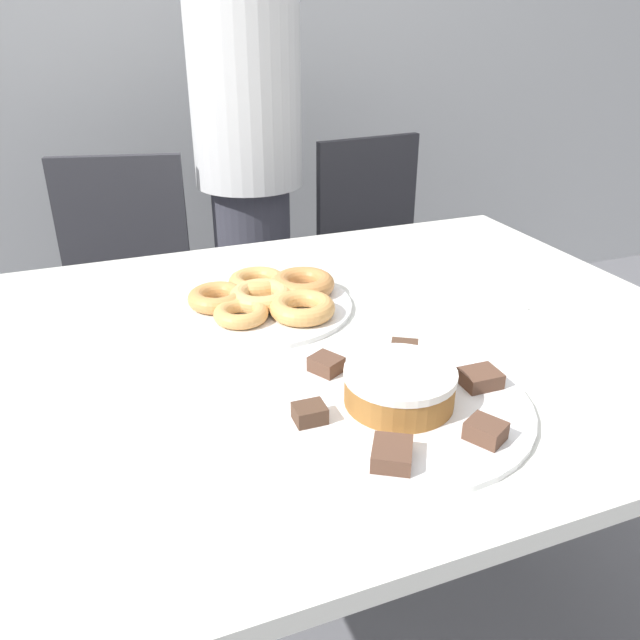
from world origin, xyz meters
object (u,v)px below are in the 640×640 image
object	(u,v)px
office_chair_left	(127,319)
napkin	(498,303)
person_standing	(249,166)
frosted_cake	(399,386)
office_chair_right	(387,279)
plate_cake	(398,405)
plate_donuts	(262,306)

from	to	relation	value
office_chair_left	napkin	distance (m)	1.17
person_standing	frosted_cake	distance (m)	1.28
office_chair_right	plate_cake	distance (m)	1.32
plate_donuts	napkin	xyz separation A→B (m)	(0.45, -0.16, -0.00)
plate_donuts	napkin	size ratio (longest dim) A/B	3.08
napkin	office_chair_right	bearing A→B (deg)	76.68
plate_donuts	frosted_cake	bearing A→B (deg)	-77.51
office_chair_right	frosted_cake	xyz separation A→B (m)	(-0.57, -1.15, 0.35)
office_chair_left	office_chair_right	size ratio (longest dim) A/B	1.00
frosted_cake	plate_donuts	bearing A→B (deg)	102.49
person_standing	plate_cake	distance (m)	1.28
plate_donuts	napkin	bearing A→B (deg)	-18.97
plate_donuts	frosted_cake	world-z (taller)	frosted_cake
office_chair_right	plate_cake	xyz separation A→B (m)	(-0.57, -1.15, 0.32)
person_standing	napkin	world-z (taller)	person_standing
person_standing	office_chair_left	world-z (taller)	person_standing
office_chair_left	plate_cake	world-z (taller)	office_chair_left
office_chair_right	napkin	bearing A→B (deg)	-109.83
office_chair_right	plate_donuts	bearing A→B (deg)	-138.64
plate_donuts	office_chair_left	bearing A→B (deg)	107.55
plate_donuts	frosted_cake	xyz separation A→B (m)	(0.09, -0.41, 0.03)
plate_cake	frosted_cake	xyz separation A→B (m)	(0.00, 0.00, 0.03)
plate_cake	napkin	xyz separation A→B (m)	(0.36, 0.26, -0.00)
frosted_cake	office_chair_right	bearing A→B (deg)	63.48
plate_cake	plate_donuts	size ratio (longest dim) A/B	1.10
person_standing	napkin	size ratio (longest dim) A/B	13.62
napkin	plate_donuts	bearing A→B (deg)	161.03
office_chair_right	frosted_cake	size ratio (longest dim) A/B	5.42
office_chair_left	plate_cake	size ratio (longest dim) A/B	2.26
frosted_cake	napkin	size ratio (longest dim) A/B	1.41
frosted_cake	napkin	xyz separation A→B (m)	(0.36, 0.26, -0.03)
plate_cake	plate_donuts	xyz separation A→B (m)	(-0.09, 0.41, 0.00)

